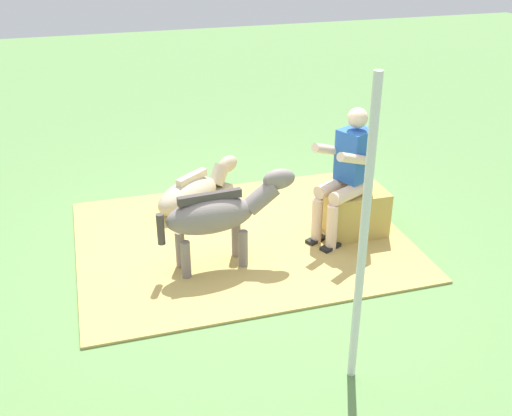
% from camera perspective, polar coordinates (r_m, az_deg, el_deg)
% --- Properties ---
extents(ground_plane, '(24.00, 24.00, 0.00)m').
position_cam_1_polar(ground_plane, '(6.14, -0.99, -3.93)').
color(ground_plane, '#608C4C').
extents(hay_patch, '(3.32, 2.64, 0.02)m').
position_cam_1_polar(hay_patch, '(6.30, -1.39, -2.95)').
color(hay_patch, tan).
rests_on(hay_patch, ground).
extents(hay_bale, '(0.61, 0.46, 0.50)m').
position_cam_1_polar(hay_bale, '(6.40, 9.25, -0.40)').
color(hay_bale, tan).
rests_on(hay_bale, ground).
extents(person_seated, '(0.72, 0.59, 1.38)m').
position_cam_1_polar(person_seated, '(6.08, 8.47, 3.56)').
color(person_seated, beige).
rests_on(person_seated, ground).
extents(pony_standing, '(1.35, 0.39, 0.92)m').
position_cam_1_polar(pony_standing, '(5.62, -3.43, -0.61)').
color(pony_standing, slate).
rests_on(pony_standing, ground).
extents(pony_lying, '(1.22, 1.04, 0.42)m').
position_cam_1_polar(pony_lying, '(6.94, -5.88, 1.49)').
color(pony_lying, tan).
rests_on(pony_lying, ground).
extents(soda_bottle, '(0.07, 0.07, 0.27)m').
position_cam_1_polar(soda_bottle, '(7.01, 11.49, 0.80)').
color(soda_bottle, '#197233').
rests_on(soda_bottle, ground).
extents(tent_pole_left, '(0.06, 0.06, 2.27)m').
position_cam_1_polar(tent_pole_left, '(4.07, 10.03, -3.10)').
color(tent_pole_left, silver).
rests_on(tent_pole_left, ground).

